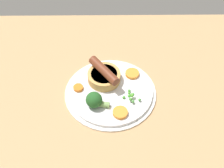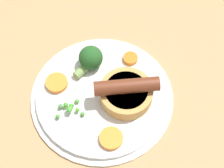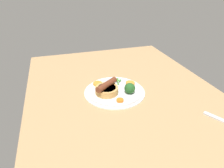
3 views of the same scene
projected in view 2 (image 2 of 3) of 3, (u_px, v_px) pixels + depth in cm
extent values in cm
cube|color=tan|center=(90.00, 85.00, 70.65)|extent=(110.00, 80.00, 3.00)
cylinder|color=silver|center=(102.00, 97.00, 67.37)|extent=(25.59, 25.59, 0.50)
cylinder|color=silver|center=(102.00, 96.00, 66.98)|extent=(23.55, 23.55, 1.40)
cylinder|color=tan|center=(125.00, 95.00, 64.76)|extent=(9.30, 9.30, 2.68)
cylinder|color=#33190C|center=(125.00, 92.00, 63.72)|extent=(7.44, 7.44, 0.30)
cylinder|color=brown|center=(125.00, 88.00, 62.50)|extent=(8.65, 10.31, 2.50)
sphere|color=green|center=(69.00, 110.00, 63.34)|extent=(0.95, 0.95, 0.95)
sphere|color=green|center=(71.00, 106.00, 64.11)|extent=(0.82, 0.82, 0.82)
sphere|color=#4E9342|center=(60.00, 106.00, 64.37)|extent=(0.82, 0.82, 0.82)
sphere|color=green|center=(70.00, 108.00, 63.59)|extent=(0.88, 0.88, 0.88)
sphere|color=#489738|center=(58.00, 117.00, 63.54)|extent=(0.77, 0.77, 0.77)
sphere|color=#53A833|center=(69.00, 108.00, 63.62)|extent=(0.80, 0.80, 0.80)
sphere|color=#41922B|center=(83.00, 114.00, 63.91)|extent=(0.75, 0.75, 0.75)
sphere|color=#579533|center=(69.00, 109.00, 63.42)|extent=(0.91, 0.91, 0.91)
sphere|color=#489732|center=(65.00, 104.00, 64.37)|extent=(0.86, 0.86, 0.86)
sphere|color=#4FA42C|center=(77.00, 110.00, 63.97)|extent=(0.73, 0.73, 0.73)
sphere|color=#4C9E38|center=(77.00, 101.00, 65.23)|extent=(0.82, 0.82, 0.82)
sphere|color=#235623|center=(91.00, 58.00, 67.55)|extent=(4.42, 4.42, 4.42)
cylinder|color=#7A9E56|center=(81.00, 72.00, 67.76)|extent=(3.19, 2.02, 1.55)
cylinder|color=orange|center=(130.00, 59.00, 69.59)|extent=(3.00, 3.00, 0.84)
cylinder|color=orange|center=(57.00, 83.00, 66.96)|extent=(4.42, 4.42, 0.95)
cylinder|color=orange|center=(111.00, 138.00, 61.84)|extent=(4.43, 4.43, 0.89)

